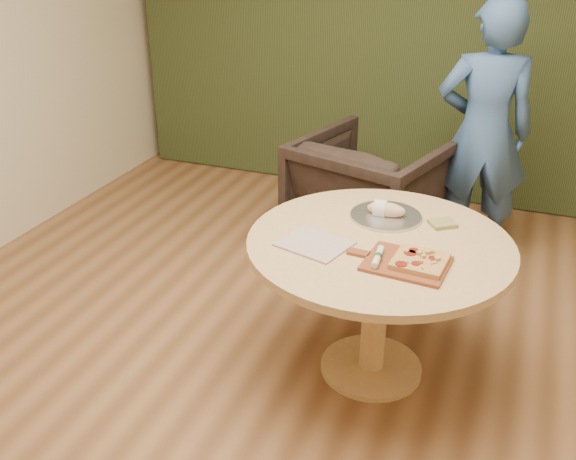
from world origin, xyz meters
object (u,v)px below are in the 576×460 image
Objects in this scene: serving_tray at (386,216)px; person_standing at (483,133)px; pizza_paddle at (404,263)px; bread_roll at (384,209)px; armchair at (371,190)px; cutlery_roll at (378,257)px; flatbread_pizza at (420,261)px; pedestal_table at (378,267)px.

serving_tray is 0.21× the size of person_standing.
person_standing reaches higher than pizza_paddle.
bread_roll is 0.11× the size of person_standing.
cutlery_roll is at bearing 121.22° from armchair.
bread_roll is 1.30m from person_standing.
bread_roll is (-0.01, 0.00, 0.04)m from serving_tray.
cutlery_roll is (-0.18, -0.04, 0.00)m from flatbread_pizza.
armchair is at bearing 113.99° from pizza_paddle.
pizza_paddle reaches higher than pedestal_table.
pedestal_table is 6.44× the size of bread_roll.
person_standing is at bearing 75.10° from serving_tray.
serving_tray is (-0.03, 0.26, 0.15)m from pedestal_table.
person_standing reaches higher than pedestal_table.
flatbread_pizza is 0.67× the size of serving_tray.
flatbread_pizza is at bearing -59.89° from serving_tray.
serving_tray is at bearing 117.65° from pizza_paddle.
pizza_paddle is at bearing 8.98° from cutlery_roll.
serving_tray is at bearing 97.47° from pedestal_table.
pedestal_table is 3.49× the size of serving_tray.
serving_tray is 0.39× the size of armchair.
pizza_paddle is 0.12m from cutlery_roll.
pedestal_table is 1.56m from person_standing.
armchair is at bearing 105.55° from pedestal_table.
cutlery_roll is 0.12× the size of person_standing.
person_standing reaches higher than serving_tray.
cutlery_roll is 1.03× the size of bread_roll.
pedestal_table is 5.23× the size of flatbread_pizza.
bread_roll reaches higher than pedestal_table.
person_standing reaches higher than bread_roll.
pizza_paddle is 1.57m from armchair.
armchair is at bearing 111.52° from flatbread_pizza.
bread_roll is at bearing 118.63° from pizza_paddle.
pedestal_table is 2.72× the size of pizza_paddle.
serving_tray reaches higher than pedestal_table.
cutlery_roll is (-0.11, -0.03, 0.02)m from pizza_paddle.
bread_roll is (-0.04, 0.26, 0.18)m from pedestal_table.
armchair is (-0.57, 1.44, -0.32)m from flatbread_pizza.
bread_roll is at bearing 99.41° from pedestal_table.
flatbread_pizza is 1.69m from person_standing.
pizza_paddle is at bearing -50.67° from pedestal_table.
pedestal_table is 0.28m from pizza_paddle.
pedestal_table is at bearing 134.16° from pizza_paddle.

